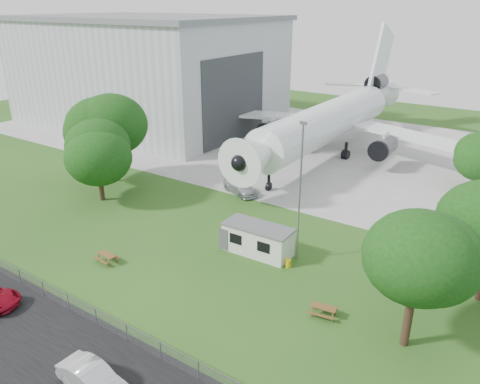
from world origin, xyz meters
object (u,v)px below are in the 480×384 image
Objects in this scene: site_cabin at (258,239)px; picnic_west at (107,262)px; car_centre_sedan at (93,379)px; airliner at (332,118)px; hangar at (148,69)px; picnic_east at (323,316)px.

site_cabin is 3.77× the size of picnic_west.
car_centre_sedan is at bearing -87.84° from site_cabin.
site_cabin is at bearing 48.09° from picnic_west.
airliner is 39.75m from picnic_west.
car_centre_sedan is at bearing -48.68° from hangar.
picnic_west is (33.03, -39.43, -9.41)m from hangar.
car_centre_sedan is (10.50, -10.10, 0.79)m from picnic_west.
picnic_east is (15.50, -35.68, -5.27)m from airliner.
picnic_west is 0.37× the size of car_centre_sedan.
picnic_west is at bearing -138.67° from site_cabin.
airliner is (35.97, -0.14, -4.14)m from hangar.
airliner is 26.52× the size of picnic_east.
hangar reaches higher than airliner.
car_centre_sedan is (7.57, -49.39, -4.48)m from airliner.
picnic_west is at bearing -177.87° from picnic_east.
airliner is at bearing 102.61° from site_cabin.
picnic_west and picnic_east have the same top height.
picnic_east is 0.37× the size of car_centre_sedan.
hangar is 63.41m from picnic_east.
picnic_east is (51.47, -35.82, -9.41)m from hangar.
picnic_west is at bearing -50.04° from hangar.
car_centre_sedan is at bearing -128.99° from picnic_east.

